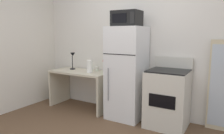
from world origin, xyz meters
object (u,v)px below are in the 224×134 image
at_px(paper_towel_roll, 90,66).
at_px(leaning_mirror, 224,86).
at_px(coffee_mug, 97,69).
at_px(refrigerator, 127,73).
at_px(desk_lamp, 73,58).
at_px(spray_bottle, 105,67).
at_px(microwave, 127,19).
at_px(desk, 81,82).
at_px(oven_range, 167,98).

bearing_deg(paper_towel_roll, leaning_mirror, 7.85).
bearing_deg(leaning_mirror, paper_towel_roll, -172.15).
bearing_deg(coffee_mug, refrigerator, -11.50).
height_order(desk_lamp, coffee_mug, desk_lamp).
relative_size(coffee_mug, spray_bottle, 0.38).
bearing_deg(microwave, leaning_mirror, 10.42).
height_order(coffee_mug, spray_bottle, spray_bottle).
bearing_deg(coffee_mug, desk_lamp, -171.01).
bearing_deg(leaning_mirror, coffee_mug, -177.36).
xyz_separation_m(desk, oven_range, (1.76, -0.00, -0.06)).
distance_m(paper_towel_roll, microwave, 1.15).
bearing_deg(coffee_mug, paper_towel_roll, -94.03).
bearing_deg(desk, paper_towel_roll, -12.39).
bearing_deg(leaning_mirror, spray_bottle, -176.16).
relative_size(desk, spray_bottle, 4.92).
distance_m(refrigerator, leaning_mirror, 1.53).
relative_size(paper_towel_roll, coffee_mug, 2.53).
bearing_deg(paper_towel_roll, microwave, 2.68).
xyz_separation_m(paper_towel_roll, spray_bottle, (0.23, 0.18, -0.02)).
relative_size(spray_bottle, oven_range, 0.23).
relative_size(desk_lamp, oven_range, 0.32).
xyz_separation_m(desk, microwave, (1.03, -0.02, 1.21)).
bearing_deg(leaning_mirror, oven_range, -161.69).
xyz_separation_m(desk_lamp, paper_towel_roll, (0.53, -0.12, -0.12)).
height_order(desk, spray_bottle, spray_bottle).
xyz_separation_m(oven_range, leaning_mirror, (0.77, 0.26, 0.23)).
height_order(paper_towel_roll, spray_bottle, spray_bottle).
xyz_separation_m(paper_towel_roll, coffee_mug, (0.01, 0.21, -0.07)).
bearing_deg(refrigerator, coffee_mug, 168.50).
bearing_deg(paper_towel_roll, coffee_mug, 85.97).
distance_m(paper_towel_roll, oven_range, 1.55).
bearing_deg(spray_bottle, microwave, -14.83).
bearing_deg(desk_lamp, refrigerator, -2.95).
height_order(desk_lamp, paper_towel_roll, desk_lamp).
xyz_separation_m(desk_lamp, coffee_mug, (0.54, 0.09, -0.19)).
xyz_separation_m(desk_lamp, refrigerator, (1.29, -0.07, -0.19)).
bearing_deg(oven_range, leaning_mirror, 18.31).
distance_m(desk, spray_bottle, 0.60).
relative_size(paper_towel_roll, oven_range, 0.22).
height_order(spray_bottle, leaning_mirror, leaning_mirror).
relative_size(desk, refrigerator, 0.76).
xyz_separation_m(spray_bottle, refrigerator, (0.53, -0.12, -0.05)).
bearing_deg(coffee_mug, oven_range, -5.85).
height_order(microwave, oven_range, microwave).
relative_size(coffee_mug, microwave, 0.21).
bearing_deg(desk, oven_range, -0.03).
xyz_separation_m(paper_towel_roll, leaning_mirror, (2.27, 0.31, -0.17)).
relative_size(desk_lamp, microwave, 0.77).
bearing_deg(leaning_mirror, refrigerator, -170.36).
distance_m(microwave, oven_range, 1.47).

